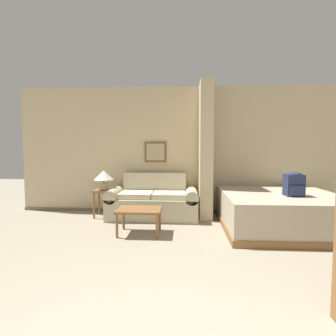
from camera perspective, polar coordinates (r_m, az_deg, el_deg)
The scene contains 8 objects.
wall_back at distance 5.48m, azimuth 3.11°, elevation 3.83°, with size 6.83×0.16×2.60m.
wall_partition_pillar at distance 5.11m, azimuth 8.17°, elevation 3.85°, with size 0.24×0.66×2.60m.
couch at distance 5.13m, azimuth -3.22°, elevation -7.28°, with size 1.72×0.84×0.84m.
coffee_table at distance 4.15m, azimuth -6.28°, elevation -9.45°, with size 0.68×0.51×0.40m.
side_table at distance 5.28m, azimuth -13.75°, elevation -5.79°, with size 0.37×0.37×0.53m.
table_lamp at distance 5.23m, azimuth -13.82°, elevation -1.75°, with size 0.38×0.38×0.38m.
bed at distance 4.81m, azimuth 23.10°, elevation -8.48°, with size 1.90×1.92×0.58m.
backpack at distance 4.56m, azimuth 25.73°, elevation -3.06°, with size 0.26×0.26×0.38m.
Camera 1 is at (0.05, -1.15, 1.31)m, focal length 28.00 mm.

